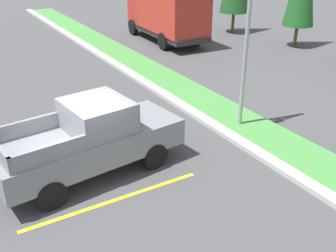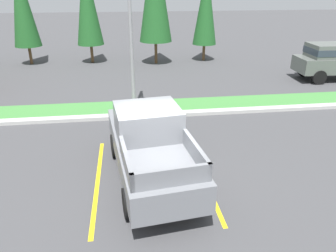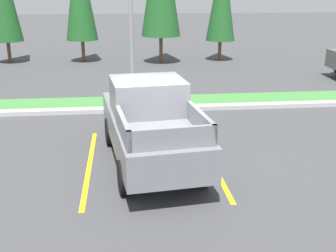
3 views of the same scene
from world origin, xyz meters
name	(u,v)px [view 1 (image 1 of 3)]	position (x,y,z in m)	size (l,w,h in m)	color
ground_plane	(86,179)	(0.00, 0.00, 0.00)	(120.00, 120.00, 0.00)	#424244
parking_line_near	(75,149)	(-1.79, 0.29, 0.00)	(0.12, 4.80, 0.01)	yellow
parking_line_far	(115,200)	(1.31, 0.29, 0.00)	(0.12, 4.80, 0.01)	yellow
curb_strip	(229,135)	(0.00, 5.00, 0.07)	(56.00, 0.40, 0.15)	#B2B2AD
grass_median	(254,128)	(0.00, 6.10, 0.03)	(56.00, 1.80, 0.06)	#42843D
pickup_truck_main	(91,139)	(-0.24, 0.34, 1.04)	(2.51, 5.41, 2.10)	black
cargo_truck_distant	(167,11)	(-12.29, 9.87, 1.85)	(6.90, 2.75, 3.40)	black
street_light	(244,22)	(-0.52, 5.73, 3.61)	(0.24, 1.49, 6.15)	gray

